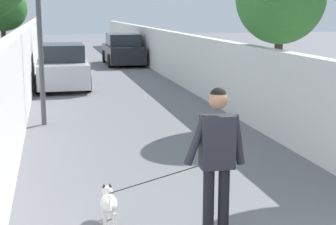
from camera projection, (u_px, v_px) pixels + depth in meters
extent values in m
plane|color=slate|center=(109.00, 87.00, 18.02)|extent=(80.00, 80.00, 0.00)
cube|color=silver|center=(25.00, 65.00, 15.29)|extent=(48.00, 0.30, 2.17)
cube|color=silver|center=(199.00, 65.00, 16.53)|extent=(48.00, 0.30, 1.88)
cylinder|color=#473523|center=(277.00, 74.00, 12.33)|extent=(0.20, 0.20, 2.38)
cylinder|color=#473523|center=(4.00, 49.00, 21.73)|extent=(0.20, 0.20, 2.12)
ellipsoid|color=#2D6628|center=(2.00, 9.00, 21.39)|extent=(2.11, 2.11, 1.89)
cylinder|color=#4C4C51|center=(40.00, 33.00, 11.78)|extent=(0.12, 0.12, 4.35)
cylinder|color=black|center=(208.00, 205.00, 5.80)|extent=(0.13, 0.13, 0.88)
cylinder|color=black|center=(224.00, 204.00, 5.84)|extent=(0.13, 0.13, 0.88)
cube|color=#26262D|center=(217.00, 142.00, 5.67)|extent=(0.23, 0.39, 0.61)
cylinder|color=#26262D|center=(196.00, 140.00, 5.62)|extent=(0.10, 0.29, 0.58)
cylinder|color=#26262D|center=(238.00, 139.00, 5.71)|extent=(0.10, 0.18, 0.59)
sphere|color=#9E7051|center=(218.00, 99.00, 5.57)|extent=(0.22, 0.22, 0.22)
sphere|color=black|center=(218.00, 96.00, 5.57)|extent=(0.19, 0.19, 0.19)
ellipsoid|color=white|center=(109.00, 203.00, 6.53)|extent=(0.42, 0.23, 0.22)
sphere|color=white|center=(107.00, 191.00, 6.77)|extent=(0.15, 0.15, 0.15)
cone|color=black|center=(104.00, 186.00, 6.74)|extent=(0.05, 0.05, 0.06)
cone|color=black|center=(110.00, 185.00, 6.76)|extent=(0.05, 0.05, 0.06)
cylinder|color=white|center=(104.00, 213.00, 6.68)|extent=(0.04, 0.04, 0.18)
cylinder|color=white|center=(113.00, 212.00, 6.70)|extent=(0.04, 0.04, 0.18)
cylinder|color=white|center=(105.00, 221.00, 6.42)|extent=(0.04, 0.04, 0.18)
cylinder|color=white|center=(115.00, 220.00, 6.45)|extent=(0.04, 0.04, 0.18)
cylinder|color=white|center=(110.00, 205.00, 6.26)|extent=(0.14, 0.03, 0.13)
cylinder|color=black|center=(159.00, 178.00, 6.11)|extent=(0.96, 1.14, 0.66)
cube|color=silver|center=(62.00, 72.00, 17.88)|extent=(3.82, 1.70, 0.80)
cube|color=#262B33|center=(62.00, 53.00, 17.75)|extent=(1.99, 1.50, 0.60)
cylinder|color=black|center=(40.00, 75.00, 18.89)|extent=(0.64, 0.22, 0.64)
cylinder|color=black|center=(83.00, 74.00, 19.24)|extent=(0.64, 0.22, 0.64)
cylinder|color=black|center=(39.00, 84.00, 16.63)|extent=(0.64, 0.22, 0.64)
cylinder|color=black|center=(88.00, 83.00, 16.98)|extent=(0.64, 0.22, 0.64)
cube|color=black|center=(123.00, 53.00, 25.44)|extent=(3.96, 1.70, 0.80)
cube|color=#262B33|center=(123.00, 40.00, 25.31)|extent=(2.06, 1.50, 0.60)
cylinder|color=black|center=(105.00, 56.00, 26.49)|extent=(0.64, 0.22, 0.64)
cylinder|color=black|center=(135.00, 56.00, 26.83)|extent=(0.64, 0.22, 0.64)
cylinder|color=black|center=(110.00, 61.00, 24.14)|extent=(0.64, 0.22, 0.64)
cylinder|color=black|center=(143.00, 60.00, 24.49)|extent=(0.64, 0.22, 0.64)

